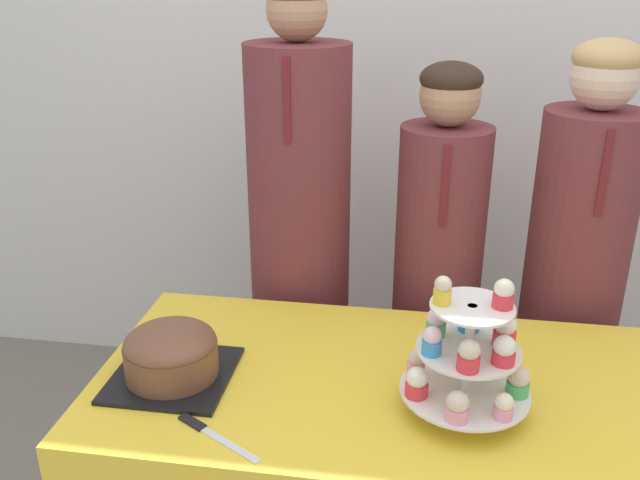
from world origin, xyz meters
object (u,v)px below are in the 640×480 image
student_0 (300,267)px  round_cake (171,353)px  cupcake_stand (469,355)px  cake_knife (205,430)px  student_1 (435,303)px  student_2 (569,305)px

student_0 → round_cake: bearing=-106.9°
cupcake_stand → student_0: bearing=126.9°
cake_knife → student_1: student_1 is taller
student_0 → student_1: bearing=-0.0°
student_1 → student_2: (0.39, 0.00, 0.03)m
cupcake_stand → student_2: 0.73m
student_0 → student_2: 0.80m
round_cake → cupcake_stand: 0.66m
student_0 → student_1: student_0 is taller
student_1 → student_2: student_2 is taller
round_cake → student_1: (0.60, 0.61, -0.14)m
cupcake_stand → student_1: size_ratio=0.23×
student_2 → student_1: bearing=-180.0°
round_cake → student_2: size_ratio=0.19×
cake_knife → student_1: size_ratio=0.15×
round_cake → cupcake_stand: bearing=-1.8°
student_1 → student_0: bearing=180.0°
student_1 → student_2: 0.39m
cake_knife → cupcake_stand: bearing=46.7°
student_0 → cake_knife: bearing=-93.6°
cake_knife → student_2: student_2 is taller
student_0 → student_2: size_ratio=1.10×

